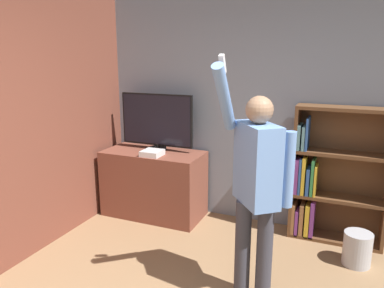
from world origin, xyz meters
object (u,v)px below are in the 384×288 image
(television, at_px, (157,121))
(person, at_px, (256,182))
(bookshelf, at_px, (329,180))
(waste_bin, at_px, (357,249))
(game_console, at_px, (152,153))

(television, bearing_deg, person, -39.34)
(bookshelf, distance_m, person, 1.47)
(television, bearing_deg, bookshelf, 2.06)
(television, xyz_separation_m, waste_bin, (2.36, -0.38, -1.02))
(television, xyz_separation_m, person, (1.54, -1.27, -0.15))
(bookshelf, xyz_separation_m, waste_bin, (0.33, -0.45, -0.51))
(game_console, relative_size, waste_bin, 0.70)
(television, relative_size, waste_bin, 2.87)
(game_console, distance_m, waste_bin, 2.39)
(television, height_order, waste_bin, television)
(game_console, bearing_deg, waste_bin, -2.66)
(person, bearing_deg, game_console, -163.36)
(bookshelf, height_order, waste_bin, bookshelf)
(bookshelf, relative_size, person, 0.74)
(person, relative_size, waste_bin, 6.08)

